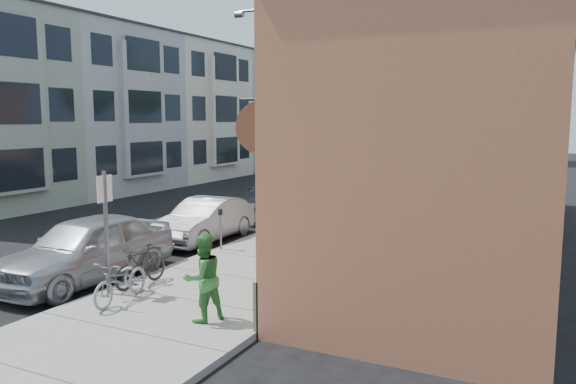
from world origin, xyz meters
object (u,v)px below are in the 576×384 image
at_px(patron_green, 203,278).
at_px(bus, 359,151).
at_px(car_1, 205,220).
at_px(parked_bike_b, 121,280).
at_px(parking_meter_near, 221,222).
at_px(tree_leafy_mid, 397,83).
at_px(cyclist, 285,219).
at_px(car_3, 329,186).
at_px(parking_meter_far, 338,187).
at_px(patron_grey, 287,254).
at_px(car_0, 86,249).
at_px(car_2, 281,196).
at_px(patio_chair_a, 277,281).
at_px(sign_post, 106,221).
at_px(utility_pole_near, 297,83).
at_px(tree_bare, 309,142).
at_px(parked_bike_a, 141,266).
at_px(tree_leafy_far, 420,83).
at_px(patio_chair_b, 282,279).

distance_m(patron_green, bus, 33.58).
bearing_deg(car_1, parked_bike_b, -72.72).
bearing_deg(parking_meter_near, tree_leafy_mid, 88.18).
bearing_deg(cyclist, car_3, -62.68).
distance_m(parking_meter_far, patron_grey, 13.44).
xyz_separation_m(parked_bike_b, car_1, (-2.20, 6.38, 0.10)).
height_order(car_0, car_2, car_0).
bearing_deg(patio_chair_a, patron_green, -133.56).
distance_m(sign_post, cyclist, 6.37).
bearing_deg(car_1, parking_meter_far, 78.47).
distance_m(utility_pole_near, tree_bare, 2.23).
height_order(sign_post, patron_green, sign_post).
distance_m(utility_pole_near, patio_chair_a, 10.50).
relative_size(patron_green, parked_bike_a, 1.06).
bearing_deg(patio_chair_a, car_3, 88.24).
xyz_separation_m(car_0, car_3, (-0.15, 16.59, -0.20)).
distance_m(cyclist, parked_bike_a, 5.50).
bearing_deg(cyclist, sign_post, 89.44).
xyz_separation_m(tree_leafy_mid, patron_green, (2.47, -22.61, -5.02)).
xyz_separation_m(sign_post, tree_leafy_far, (0.45, 27.59, 4.55)).
xyz_separation_m(tree_leafy_far, car_0, (-2.00, -26.73, -5.53)).
bearing_deg(parking_meter_near, patron_green, -60.14).
relative_size(patron_green, parked_bike_b, 0.96).
bearing_deg(tree_leafy_far, tree_bare, -90.00).
bearing_deg(patron_green, parking_meter_near, -125.26).
height_order(sign_post, patio_chair_a, sign_post).
bearing_deg(car_1, bus, 96.13).
bearing_deg(car_1, car_2, 88.50).
bearing_deg(patron_grey, tree_leafy_far, -162.78).
distance_m(tree_leafy_mid, parked_bike_a, 22.02).
xyz_separation_m(tree_leafy_far, car_1, (-2.00, -21.49, -5.66)).
bearing_deg(parked_bike_a, patron_green, -20.90).
height_order(car_0, car_1, car_0).
distance_m(cyclist, car_1, 2.94).
relative_size(car_2, car_3, 1.26).
relative_size(patron_grey, patron_green, 1.11).
height_order(sign_post, parked_bike_a, sign_post).
bearing_deg(patio_chair_a, car_2, 96.53).
relative_size(patio_chair_a, patio_chair_b, 1.00).
bearing_deg(sign_post, parking_meter_far, 90.39).
xyz_separation_m(sign_post, patron_green, (2.92, -0.47, -0.82)).
bearing_deg(patio_chair_a, car_1, 116.96).
bearing_deg(parking_meter_near, parked_bike_b, -81.56).
xyz_separation_m(utility_pole_near, tree_leafy_far, (0.41, 17.74, 0.97)).
bearing_deg(patio_chair_b, car_1, 134.42).
bearing_deg(parking_meter_near, bus, 100.49).
height_order(patron_grey, patron_green, patron_grey).
relative_size(parking_meter_near, patron_green, 0.72).
distance_m(patio_chair_b, parked_bike_b, 3.48).
distance_m(tree_bare, car_3, 8.13).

